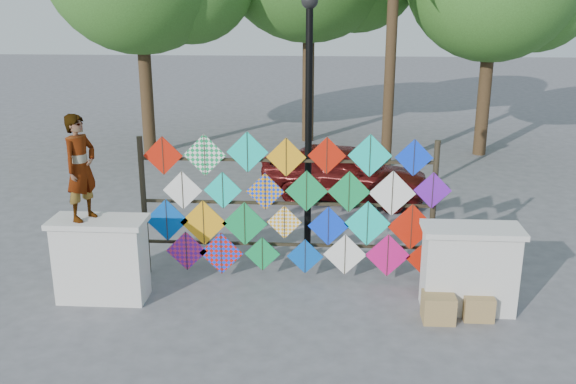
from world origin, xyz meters
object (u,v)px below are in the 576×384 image
object	(u,v)px
sedan	(344,172)
kite_rack	(293,208)
lamppost	(309,101)
vendor_woman	(81,168)

from	to	relation	value
sedan	kite_rack	bearing A→B (deg)	-177.98
kite_rack	lamppost	xyz separation A→B (m)	(0.19, 1.27, 1.49)
kite_rack	vendor_woman	distance (m)	3.24
sedan	lamppost	world-z (taller)	lamppost
sedan	lamppost	size ratio (longest dim) A/B	0.83
lamppost	sedan	bearing A→B (deg)	76.57
kite_rack	lamppost	size ratio (longest dim) A/B	1.11
vendor_woman	sedan	size ratio (longest dim) A/B	0.42
lamppost	kite_rack	bearing A→B (deg)	-98.71
kite_rack	sedan	bearing A→B (deg)	77.96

